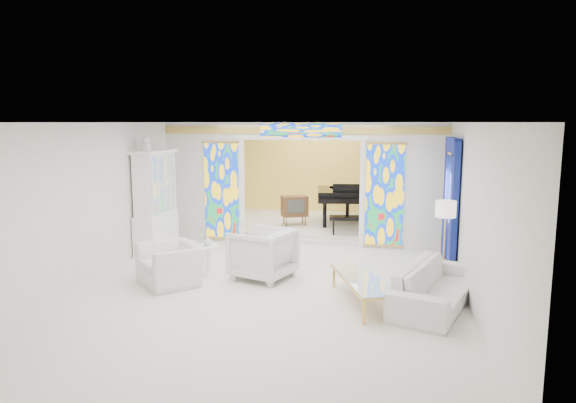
% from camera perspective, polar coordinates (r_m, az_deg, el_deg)
% --- Properties ---
extents(floor, '(12.00, 12.00, 0.00)m').
position_cam_1_polar(floor, '(11.03, -0.37, -7.04)').
color(floor, silver).
rests_on(floor, ground).
extents(ceiling, '(7.00, 12.00, 0.02)m').
position_cam_1_polar(ceiling, '(10.61, -0.38, 8.74)').
color(ceiling, silver).
rests_on(ceiling, wall_back).
extents(wall_back, '(7.00, 0.02, 3.00)m').
position_cam_1_polar(wall_back, '(16.60, 3.93, 3.52)').
color(wall_back, silver).
rests_on(wall_back, floor).
extents(wall_front, '(7.00, 0.02, 3.00)m').
position_cam_1_polar(wall_front, '(5.13, -14.56, -8.52)').
color(wall_front, silver).
rests_on(wall_front, floor).
extents(wall_left, '(0.02, 12.00, 3.00)m').
position_cam_1_polar(wall_left, '(11.94, -17.04, 1.14)').
color(wall_left, silver).
rests_on(wall_left, floor).
extents(wall_right, '(0.02, 12.00, 3.00)m').
position_cam_1_polar(wall_right, '(10.57, 18.52, 0.13)').
color(wall_right, silver).
rests_on(wall_right, floor).
extents(partition_wall, '(7.00, 0.22, 3.00)m').
position_cam_1_polar(partition_wall, '(12.64, 1.50, 2.62)').
color(partition_wall, silver).
rests_on(partition_wall, floor).
extents(stained_glass_left, '(0.90, 0.04, 2.40)m').
position_cam_1_polar(stained_glass_left, '(13.09, -7.37, 1.20)').
color(stained_glass_left, gold).
rests_on(stained_glass_left, partition_wall).
extents(stained_glass_right, '(0.90, 0.04, 2.40)m').
position_cam_1_polar(stained_glass_right, '(12.39, 10.69, 0.70)').
color(stained_glass_right, gold).
rests_on(stained_glass_right, partition_wall).
extents(stained_glass_transom, '(2.00, 0.04, 0.34)m').
position_cam_1_polar(stained_glass_transom, '(12.47, 1.44, 7.91)').
color(stained_glass_transom, gold).
rests_on(stained_glass_transom, partition_wall).
extents(alcove_platform, '(6.80, 3.80, 0.18)m').
position_cam_1_polar(alcove_platform, '(14.94, 2.89, -2.52)').
color(alcove_platform, silver).
rests_on(alcove_platform, floor).
extents(gold_curtain_back, '(6.70, 0.10, 2.90)m').
position_cam_1_polar(gold_curtain_back, '(16.48, 3.87, 3.49)').
color(gold_curtain_back, '#DEC54D').
rests_on(gold_curtain_back, wall_back).
extents(chandelier, '(0.48, 0.48, 0.30)m').
position_cam_1_polar(chandelier, '(14.53, 3.69, 6.94)').
color(chandelier, gold).
rests_on(chandelier, ceiling).
extents(blue_drapes, '(0.14, 1.85, 2.65)m').
position_cam_1_polar(blue_drapes, '(11.24, 17.62, 1.06)').
color(blue_drapes, navy).
rests_on(blue_drapes, wall_right).
extents(china_cabinet, '(0.56, 1.46, 2.72)m').
position_cam_1_polar(china_cabinet, '(12.38, -14.51, -0.05)').
color(china_cabinet, white).
rests_on(china_cabinet, floor).
extents(armchair_left, '(1.53, 1.53, 0.75)m').
position_cam_1_polar(armchair_left, '(9.93, -12.87, -6.81)').
color(armchair_left, white).
rests_on(armchair_left, floor).
extents(armchair_right, '(1.35, 1.33, 0.97)m').
position_cam_1_polar(armchair_right, '(10.00, -2.83, -5.82)').
color(armchair_right, white).
rests_on(armchair_right, floor).
extents(sofa, '(1.65, 2.55, 0.70)m').
position_cam_1_polar(sofa, '(8.88, 16.08, -8.98)').
color(sofa, white).
rests_on(sofa, floor).
extents(side_table, '(0.63, 0.63, 0.59)m').
position_cam_1_polar(side_table, '(10.38, -8.88, -5.94)').
color(side_table, white).
rests_on(side_table, floor).
extents(vase, '(0.23, 0.23, 0.18)m').
position_cam_1_polar(vase, '(10.31, -8.92, -4.33)').
color(vase, white).
rests_on(vase, side_table).
extents(coffee_table, '(1.25, 2.03, 0.44)m').
position_cam_1_polar(coffee_table, '(8.76, 8.21, -8.62)').
color(coffee_table, silver).
rests_on(coffee_table, floor).
extents(floor_lamp, '(0.50, 0.50, 1.56)m').
position_cam_1_polar(floor_lamp, '(10.05, 17.11, -1.23)').
color(floor_lamp, gold).
rests_on(floor_lamp, floor).
extents(grand_piano, '(2.02, 3.13, 1.18)m').
position_cam_1_polar(grand_piano, '(14.75, 6.91, 0.79)').
color(grand_piano, black).
rests_on(grand_piano, alcove_platform).
extents(tv_console, '(0.83, 0.71, 0.81)m').
position_cam_1_polar(tv_console, '(14.26, 0.72, -0.52)').
color(tv_console, brown).
rests_on(tv_console, alcove_platform).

